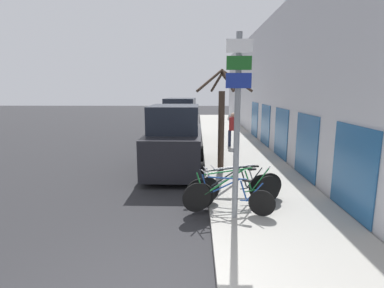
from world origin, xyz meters
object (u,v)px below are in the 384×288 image
parked_car_0 (175,142)px  street_tree (222,120)px  signpost (237,122)px  bicycle_3 (238,185)px  bicycle_0 (231,197)px  pedestrian_near (233,127)px  bicycle_2 (231,188)px  bicycle_1 (234,191)px  parked_car_1 (180,123)px

parked_car_0 → street_tree: (1.66, -0.48, 0.86)m
signpost → bicycle_3: (0.22, 1.04, -1.77)m
bicycle_0 → bicycle_3: bearing=0.2°
signpost → bicycle_0: signpost is taller
signpost → parked_car_0: signpost is taller
signpost → bicycle_0: 1.83m
pedestrian_near → bicycle_2: bearing=92.4°
bicycle_1 → parked_car_1: 9.94m
signpost → bicycle_2: bearing=89.2°
bicycle_1 → bicycle_2: 0.29m
bicycle_1 → parked_car_1: (-1.83, 9.75, 0.57)m
bicycle_1 → bicycle_3: 0.49m
parked_car_1 → bicycle_2: bearing=-75.7°
pedestrian_near → street_tree: street_tree is taller
bicycle_1 → bicycle_3: (0.17, 0.46, -0.01)m
bicycle_3 → street_tree: size_ratio=0.67×
bicycle_0 → bicycle_2: size_ratio=0.85×
street_tree → parked_car_0: bearing=163.9°
bicycle_1 → street_tree: bearing=-18.2°
signpost → bicycle_1: (0.04, 0.58, -1.75)m
signpost → parked_car_1: 10.55m
bicycle_2 → parked_car_1: (-1.79, 9.47, 0.58)m
bicycle_1 → street_tree: (-0.05, 3.35, 1.40)m
bicycle_3 → parked_car_1: size_ratio=0.54×
signpost → bicycle_2: (0.01, 0.87, -1.77)m
bicycle_1 → parked_car_0: size_ratio=0.54×
bicycle_2 → pedestrian_near: 7.70m
bicycle_1 → bicycle_0: bearing=141.3°
bicycle_3 → parked_car_1: parked_car_1 is taller
bicycle_3 → bicycle_2: bearing=117.7°
bicycle_0 → pedestrian_near: size_ratio=1.13×
bicycle_1 → bicycle_2: size_ratio=1.09×
pedestrian_near → street_tree: (-0.93, -4.55, 0.83)m
bicycle_2 → street_tree: bearing=-13.8°
bicycle_3 → pedestrian_near: pedestrian_near is taller
bicycle_2 → parked_car_1: size_ratio=0.53×
signpost → street_tree: bearing=90.0°
signpost → bicycle_2: size_ratio=1.76×
bicycle_0 → bicycle_3: 0.77m
bicycle_2 → bicycle_3: (0.21, 0.17, 0.00)m
parked_car_0 → street_tree: street_tree is taller
bicycle_1 → street_tree: size_ratio=0.70×
bicycle_3 → pedestrian_near: (0.71, 7.45, 0.58)m
bicycle_0 → bicycle_1: (0.10, 0.27, 0.05)m
parked_car_0 → parked_car_1: bearing=91.9°
bicycle_2 → parked_car_0: bearing=11.1°
bicycle_2 → street_tree: 3.38m
bicycle_0 → bicycle_2: 0.56m
bicycle_0 → parked_car_1: (-1.73, 10.02, 0.62)m
signpost → parked_car_0: 4.87m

